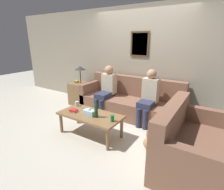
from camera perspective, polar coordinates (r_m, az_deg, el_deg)
The scene contains 14 objects.
ground_plane at distance 4.06m, azimuth 2.47°, elevation -8.81°, with size 16.00×16.00×0.00m, color beige.
wall_back at distance 4.53m, azimuth 8.99°, elevation 11.06°, with size 9.00×0.08×2.60m.
couch_main at distance 4.36m, azimuth 5.98°, elevation -2.44°, with size 2.48×0.86×0.92m.
couch_side at distance 2.91m, azimuth 23.72°, elevation -14.90°, with size 0.86×1.50×0.92m.
coffee_table at distance 3.42m, azimuth -7.13°, elevation -7.07°, with size 1.25×0.60×0.44m.
side_table_with_lamp at distance 5.13m, azimuth -10.46°, elevation 1.00°, with size 0.49×0.49×1.11m.
wine_bottle at distance 3.21m, azimuth -5.18°, elevation -5.16°, with size 0.07×0.07×0.33m.
drinking_glass at distance 3.82m, azimuth -11.33°, elevation -2.80°, with size 0.08×0.08×0.10m.
book_stack at distance 3.55m, azimuth -12.48°, elevation -4.97°, with size 0.16×0.13×0.05m.
soda_can at distance 3.06m, azimuth 0.10°, elevation -7.57°, with size 0.07×0.07×0.12m.
tissue_box at distance 3.34m, azimuth -7.40°, elevation -5.66°, with size 0.23×0.12×0.15m.
person_left at distance 4.41m, azimuth -1.79°, elevation 2.40°, with size 0.34×0.63×1.19m.
person_right at distance 3.88m, azimuth 11.88°, elevation -0.05°, with size 0.34×0.58×1.21m.
teddy_bear at distance 3.16m, azimuth 12.23°, elevation -14.54°, with size 0.22×0.22×0.35m.
Camera 1 is at (1.80, -3.15, 1.82)m, focal length 28.00 mm.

